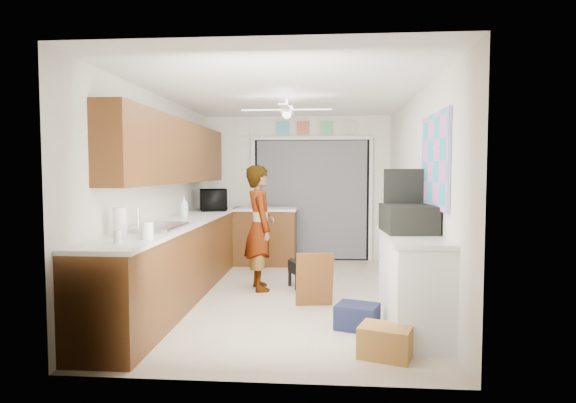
{
  "coord_description": "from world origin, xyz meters",
  "views": [
    {
      "loc": [
        0.5,
        -5.91,
        1.55
      ],
      "look_at": [
        0.0,
        0.4,
        1.15
      ],
      "focal_mm": 30.0,
      "sensor_mm": 36.0,
      "label": 1
    }
  ],
  "objects": [
    {
      "name": "suitcase_lid",
      "position": [
        1.32,
        -0.74,
        1.33
      ],
      "size": [
        0.42,
        0.06,
        0.5
      ],
      "primitive_type": "cube",
      "rotation": [
        0.0,
        0.0,
        0.07
      ],
      "color": "black",
      "rests_on": "suitcase"
    },
    {
      "name": "header_frame_3",
      "position": [
        0.5,
        2.47,
        2.3
      ],
      "size": [
        0.22,
        0.02,
        0.22
      ],
      "primitive_type": "cube",
      "color": "#6DC081",
      "rests_on": "wall_back"
    },
    {
      "name": "right_counter_top",
      "position": [
        1.34,
        -1.2,
        0.92
      ],
      "size": [
        0.54,
        1.44,
        0.04
      ],
      "primitive_type": "cube",
      "color": "white",
      "rests_on": "right_counter_base"
    },
    {
      "name": "dog",
      "position": [
        0.13,
        0.4,
        0.2
      ],
      "size": [
        0.41,
        0.55,
        0.4
      ],
      "primitive_type": "cube",
      "rotation": [
        0.0,
        0.0,
        0.43
      ],
      "color": "black",
      "rests_on": "floor"
    },
    {
      "name": "floor",
      "position": [
        0.0,
        0.0,
        0.0
      ],
      "size": [
        5.0,
        5.0,
        0.0
      ],
      "primitive_type": "plane",
      "color": "#C4B19D",
      "rests_on": "ground"
    },
    {
      "name": "left_countertop",
      "position": [
        -1.29,
        0.0,
        0.92
      ],
      "size": [
        0.62,
        4.8,
        0.04
      ],
      "primitive_type": "cube",
      "color": "white",
      "rests_on": "left_base_cabinets"
    },
    {
      "name": "door_trim_head",
      "position": [
        0.25,
        2.44,
        2.12
      ],
      "size": [
        2.1,
        0.04,
        0.06
      ],
      "primitive_type": "cube",
      "color": "white",
      "rests_on": "wall_back"
    },
    {
      "name": "microwave",
      "position": [
        -1.25,
        1.47,
        1.1
      ],
      "size": [
        0.56,
        0.68,
        0.33
      ],
      "primitive_type": "imported",
      "rotation": [
        0.0,
        0.0,
        1.87
      ],
      "color": "black",
      "rests_on": "left_countertop"
    },
    {
      "name": "wall_back",
      "position": [
        0.0,
        2.5,
        1.25
      ],
      "size": [
        3.2,
        0.0,
        3.2
      ],
      "primitive_type": "plane",
      "rotation": [
        1.57,
        0.0,
        0.0
      ],
      "color": "white",
      "rests_on": "ground"
    },
    {
      "name": "cup",
      "position": [
        -1.16,
        -1.61,
        0.99
      ],
      "size": [
        0.17,
        0.17,
        0.11
      ],
      "primitive_type": "imported",
      "rotation": [
        0.0,
        0.0,
        -0.37
      ],
      "color": "white",
      "rests_on": "left_countertop"
    },
    {
      "name": "right_counter_base",
      "position": [
        1.35,
        -1.2,
        0.45
      ],
      "size": [
        0.5,
        1.4,
        0.9
      ],
      "primitive_type": "cube",
      "color": "white",
      "rests_on": "floor"
    },
    {
      "name": "peninsula_top",
      "position": [
        -0.5,
        2.0,
        0.92
      ],
      "size": [
        1.04,
        0.64,
        0.04
      ],
      "primitive_type": "cube",
      "color": "white",
      "rests_on": "peninsula_base"
    },
    {
      "name": "curtain_panel",
      "position": [
        0.25,
        2.43,
        1.05
      ],
      "size": [
        1.9,
        0.03,
        2.05
      ],
      "primitive_type": "cube",
      "color": "slate",
      "rests_on": "wall_back"
    },
    {
      "name": "back_opening_recess",
      "position": [
        0.25,
        2.47,
        1.05
      ],
      "size": [
        2.0,
        0.06,
        2.1
      ],
      "primitive_type": "cube",
      "color": "black",
      "rests_on": "wall_back"
    },
    {
      "name": "wall_left",
      "position": [
        -1.6,
        0.0,
        1.25
      ],
      "size": [
        0.0,
        5.0,
        5.0
      ],
      "primitive_type": "plane",
      "rotation": [
        1.57,
        0.0,
        1.57
      ],
      "color": "white",
      "rests_on": "ground"
    },
    {
      "name": "suitcase",
      "position": [
        1.32,
        -1.03,
        1.08
      ],
      "size": [
        0.52,
        0.67,
        0.27
      ],
      "primitive_type": "cube",
      "rotation": [
        0.0,
        0.0,
        0.07
      ],
      "color": "black",
      "rests_on": "right_counter_top"
    },
    {
      "name": "header_frame_4",
      "position": [
        0.9,
        2.47,
        2.3
      ],
      "size": [
        0.22,
        0.02,
        0.22
      ],
      "primitive_type": "cube",
      "color": "beige",
      "rests_on": "wall_back"
    },
    {
      "name": "header_frame_1",
      "position": [
        -0.25,
        2.47,
        2.3
      ],
      "size": [
        0.22,
        0.02,
        0.22
      ],
      "primitive_type": "cube",
      "color": "#4FBFD4",
      "rests_on": "wall_back"
    },
    {
      "name": "peninsula_base",
      "position": [
        -0.5,
        2.0,
        0.45
      ],
      "size": [
        1.0,
        0.6,
        0.9
      ],
      "primitive_type": "cube",
      "color": "brown",
      "rests_on": "floor"
    },
    {
      "name": "route66_sign",
      "position": [
        -0.95,
        2.47,
        2.3
      ],
      "size": [
        0.22,
        0.02,
        0.26
      ],
      "primitive_type": "cube",
      "color": "silver",
      "rests_on": "wall_back"
    },
    {
      "name": "paper_towel_roll",
      "position": [
        -1.42,
        -1.58,
        1.08
      ],
      "size": [
        0.16,
        0.16,
        0.27
      ],
      "primitive_type": "cylinder",
      "rotation": [
        0.0,
        0.0,
        -0.36
      ],
      "color": "white",
      "rests_on": "left_countertop"
    },
    {
      "name": "navy_crate",
      "position": [
        0.81,
        -1.22,
        0.12
      ],
      "size": [
        0.48,
        0.44,
        0.24
      ],
      "primitive_type": "cube",
      "rotation": [
        0.0,
        0.0,
        -0.33
      ],
      "color": "#141933",
      "rests_on": "floor"
    },
    {
      "name": "man",
      "position": [
        -0.36,
        0.28,
        0.81
      ],
      "size": [
        0.55,
        0.68,
        1.63
      ],
      "primitive_type": "imported",
      "rotation": [
        0.0,
        0.0,
        1.89
      ],
      "color": "white",
      "rests_on": "floor"
    },
    {
      "name": "ceiling",
      "position": [
        0.0,
        0.0,
        2.5
      ],
      "size": [
        5.0,
        5.0,
        0.0
      ],
      "primitive_type": "plane",
      "rotation": [
        3.14,
        0.0,
        0.0
      ],
      "color": "white",
      "rests_on": "ground"
    },
    {
      "name": "soap_bottle",
      "position": [
        -1.37,
        0.28,
        1.08
      ],
      "size": [
        0.13,
        0.13,
        0.28
      ],
      "primitive_type": "imported",
      "rotation": [
        0.0,
        0.0,
        0.17
      ],
      "color": "silver",
      "rests_on": "left_countertop"
    },
    {
      "name": "wall_front",
      "position": [
        0.0,
        -2.5,
        1.25
      ],
      "size": [
        3.2,
        0.0,
        3.2
      ],
      "primitive_type": "plane",
      "rotation": [
        -1.57,
        0.0,
        0.0
      ],
      "color": "white",
      "rests_on": "ground"
    },
    {
      "name": "cardboard_box",
      "position": [
        1.0,
        -1.93,
        0.13
      ],
      "size": [
        0.5,
        0.44,
        0.26
      ],
      "primitive_type": "cube",
      "rotation": [
        0.0,
        0.0,
        -0.34
      ],
      "color": "#A87734",
      "rests_on": "floor"
    },
    {
      "name": "suitcase_rim",
      "position": [
        1.32,
        -1.03,
        0.97
      ],
      "size": [
        0.48,
        0.61,
        0.02
      ],
      "primitive_type": "cube",
      "rotation": [
        0.0,
        0.0,
        0.07
      ],
      "color": "yellow",
      "rests_on": "suitcase"
    },
    {
      "name": "jar_a",
      "position": [
        -1.1,
        -1.74,
        1.02
      ],
      "size": [
        0.14,
        0.14,
        0.16
      ],
      "primitive_type": "cylinder",
      "rotation": [
        0.0,
        0.0,
        0.31
      ],
      "color": "silver",
      "rests_on": "left_countertop"
    },
    {
      "name": "sink_basin",
      "position": [
        -1.29,
        -1.0,
        0.95
      ],
      "size": [
        0.5,
        0.76,
        0.06
      ],
      "primitive_type": "cube",
      "color": "silver",
      "rests_on": "left_countertop"
    },
    {
      "name": "jar_b",
      "position": [
        -1.27,
        -1.97,
        0.99
      ],
      "size": [
        0.08,
        0.08,
        0.11
      ],
      "primitive_type": "cylinder",
      "rotation": [
        0.0,
        0.0,
        0.22
      ],
      "color": "silver",
      "rests_on": "left_countertop"
    },
    {
      "name": "faucet",
      "position": [
        -1.48,
        -1.0,
        1.05
      ],
      "size": [
        0.03,
        0.03,
        0.22
      ],
      "primitive_type": "cylinder",
      "color": "silver",
      "rests_on": "left_countertop"
    },
    {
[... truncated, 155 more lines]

